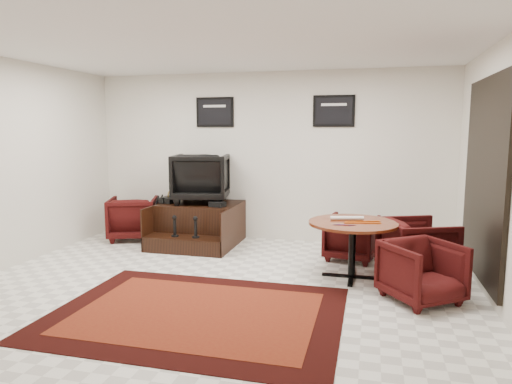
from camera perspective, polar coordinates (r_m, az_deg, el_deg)
ground at (r=5.56m, az=-4.59°, el=-11.72°), size 6.00×6.00×0.00m
room_shell at (r=5.25m, az=-0.11°, el=7.02°), size 6.02×5.02×2.81m
area_rug at (r=4.84m, az=-7.38°, el=-14.74°), size 2.92×2.19×0.01m
shine_podium at (r=7.55m, az=-7.14°, el=-4.12°), size 1.29×1.32×0.66m
shine_chair at (r=7.55m, az=-6.87°, el=2.07°), size 1.02×0.97×0.90m
shoes_pair at (r=7.63m, az=-10.88°, el=-0.97°), size 0.26×0.30×0.10m
polish_kit at (r=7.14m, az=-4.83°, el=-1.53°), size 0.27×0.22×0.08m
umbrella_black at (r=7.74m, az=-12.83°, el=-3.18°), size 0.30×0.11×0.82m
umbrella_hooked at (r=7.80m, az=-12.36°, el=-3.05°), size 0.31×0.11×0.82m
armchair_side at (r=8.05m, az=-15.09°, el=-2.91°), size 0.97×0.94×0.79m
meeting_table at (r=5.83m, az=12.00°, el=-4.51°), size 1.10×1.10×0.72m
table_chair_back at (r=6.72m, az=11.88°, el=-5.31°), size 0.80×0.76×0.70m
table_chair_window at (r=6.19m, az=19.52°, el=-6.23°), size 0.98×1.00×0.81m
table_chair_corner at (r=5.31m, az=20.04°, el=-9.01°), size 0.96×0.95×0.73m
paper_roll at (r=5.90m, az=11.31°, el=-3.22°), size 0.42×0.15×0.05m
table_clutter at (r=5.75m, az=12.84°, el=-3.74°), size 0.56×0.38×0.01m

